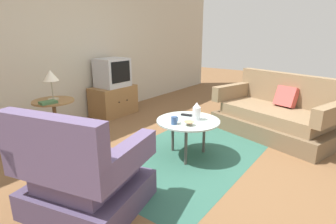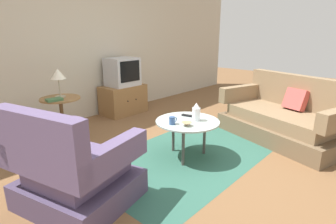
% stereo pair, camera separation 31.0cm
% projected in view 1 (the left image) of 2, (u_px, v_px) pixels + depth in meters
% --- Properties ---
extents(ground_plane, '(16.00, 16.00, 0.00)m').
position_uv_depth(ground_plane, '(198.00, 160.00, 3.31)').
color(ground_plane, brown).
extents(back_wall, '(9.00, 0.12, 2.70)m').
position_uv_depth(back_wall, '(63.00, 42.00, 4.40)').
color(back_wall, '#BCB29E').
rests_on(back_wall, ground).
extents(area_rug, '(2.45, 1.50, 0.00)m').
position_uv_depth(area_rug, '(187.00, 155.00, 3.42)').
color(area_rug, '#2D5B4C').
rests_on(area_rug, ground).
extents(armchair, '(1.04, 1.09, 0.95)m').
position_uv_depth(armchair, '(83.00, 177.00, 2.30)').
color(armchair, '#4B3E5C').
rests_on(armchair, ground).
extents(couch, '(1.36, 1.92, 0.90)m').
position_uv_depth(couch, '(276.00, 116.00, 4.06)').
color(couch, brown).
rests_on(couch, ground).
extents(coffee_table, '(0.78, 0.78, 0.47)m').
position_uv_depth(coffee_table, '(188.00, 123.00, 3.30)').
color(coffee_table, '#B2C6C1').
rests_on(coffee_table, ground).
extents(side_table, '(0.54, 0.54, 0.63)m').
position_uv_depth(side_table, '(55.00, 112.00, 3.67)').
color(side_table, olive).
rests_on(side_table, ground).
extents(tv_stand, '(0.82, 0.52, 0.54)m').
position_uv_depth(tv_stand, '(114.00, 101.00, 5.06)').
color(tv_stand, olive).
rests_on(tv_stand, ground).
extents(television, '(0.55, 0.45, 0.51)m').
position_uv_depth(television, '(112.00, 73.00, 4.90)').
color(television, '#B7B7BC').
rests_on(television, tv_stand).
extents(table_lamp, '(0.20, 0.20, 0.40)m').
position_uv_depth(table_lamp, '(51.00, 77.00, 3.54)').
color(table_lamp, '#9E937A').
rests_on(table_lamp, side_table).
extents(vase, '(0.10, 0.10, 0.22)m').
position_uv_depth(vase, '(197.00, 111.00, 3.27)').
color(vase, white).
rests_on(vase, coffee_table).
extents(mug, '(0.12, 0.07, 0.09)m').
position_uv_depth(mug, '(174.00, 120.00, 3.13)').
color(mug, '#335184').
rests_on(mug, coffee_table).
extents(bowl, '(0.13, 0.13, 0.04)m').
position_uv_depth(bowl, '(189.00, 123.00, 3.10)').
color(bowl, tan).
rests_on(bowl, coffee_table).
extents(tv_remote_dark, '(0.08, 0.15, 0.02)m').
position_uv_depth(tv_remote_dark, '(187.00, 115.00, 3.45)').
color(tv_remote_dark, black).
rests_on(tv_remote_dark, coffee_table).
extents(book, '(0.22, 0.16, 0.03)m').
position_uv_depth(book, '(48.00, 102.00, 3.44)').
color(book, '#3D663D').
rests_on(book, side_table).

